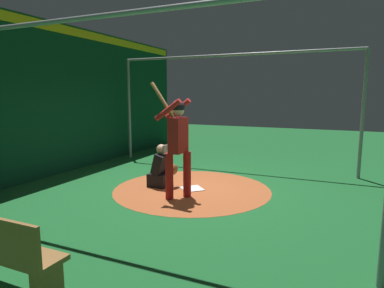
# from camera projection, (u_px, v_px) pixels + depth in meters

# --- Properties ---
(ground_plane) EXTENTS (27.09, 27.09, 0.00)m
(ground_plane) POSITION_uv_depth(u_px,v_px,m) (192.00, 189.00, 6.84)
(ground_plane) COLOR #195B28
(dirt_circle) EXTENTS (3.24, 3.24, 0.01)m
(dirt_circle) POSITION_uv_depth(u_px,v_px,m) (192.00, 189.00, 6.84)
(dirt_circle) COLOR #AD562D
(dirt_circle) RESTS_ON ground
(home_plate) EXTENTS (0.59, 0.59, 0.01)m
(home_plate) POSITION_uv_depth(u_px,v_px,m) (192.00, 189.00, 6.84)
(home_plate) COLOR white
(home_plate) RESTS_ON dirt_circle
(batter) EXTENTS (0.68, 0.49, 2.18)m
(batter) POSITION_uv_depth(u_px,v_px,m) (177.00, 139.00, 6.11)
(batter) COLOR maroon
(batter) RESTS_ON ground
(catcher) EXTENTS (0.58, 0.40, 0.91)m
(catcher) POSITION_uv_depth(u_px,v_px,m) (161.00, 170.00, 7.02)
(catcher) COLOR black
(catcher) RESTS_ON ground
(back_wall) EXTENTS (0.23, 11.09, 3.66)m
(back_wall) POSITION_uv_depth(u_px,v_px,m) (55.00, 99.00, 8.05)
(back_wall) COLOR #0C3D26
(back_wall) RESTS_ON ground
(cage_frame) EXTENTS (6.47, 4.92, 3.00)m
(cage_frame) POSITION_uv_depth(u_px,v_px,m) (192.00, 84.00, 6.52)
(cage_frame) COLOR gray
(cage_frame) RESTS_ON ground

